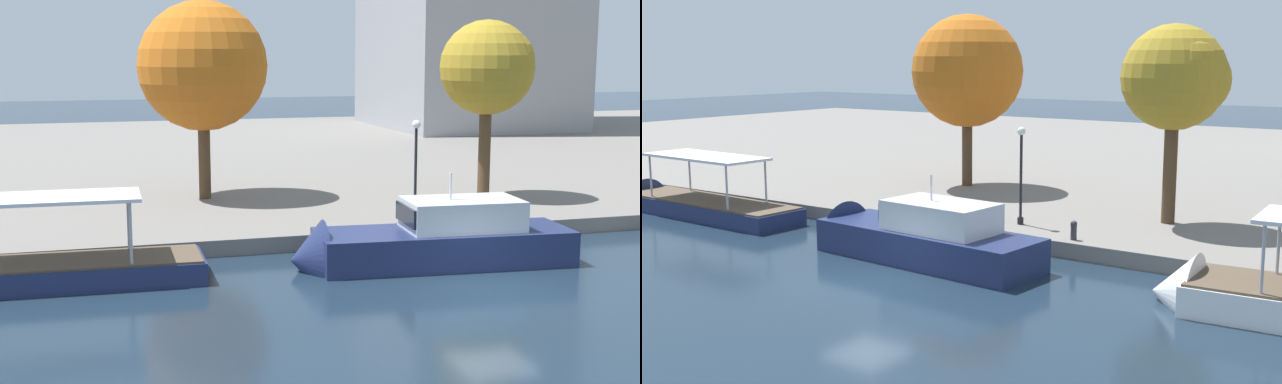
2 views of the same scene
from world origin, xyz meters
The scene contains 8 objects.
ground_plane centered at (0.00, 0.00, 0.00)m, with size 220.00×220.00×0.00m, color #192838.
dock_promenade centered at (0.00, 34.45, 0.32)m, with size 120.00×55.00×0.65m, color slate.
tour_boat_1 centered at (-15.19, 4.64, 0.29)m, with size 12.08×3.14×4.10m.
motor_yacht_2 centered at (-0.78, 3.75, 0.67)m, with size 10.41×3.64×4.33m.
mooring_bollard_1 centered at (4.04, 7.57, 1.06)m, with size 0.27×0.27×0.77m.
lamp_post centered at (0.85, 8.94, 3.02)m, with size 0.36×0.36×4.15m.
tree_1 centered at (-7.00, 16.23, 6.95)m, with size 6.07×6.07×9.30m.
tree_2 centered at (6.17, 12.72, 6.83)m, with size 4.53×4.43×8.40m.
Camera 1 is at (-12.97, -24.77, 7.77)m, focal length 49.19 mm.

